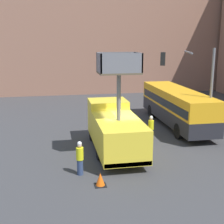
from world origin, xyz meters
The scene contains 8 objects.
ground_plane centered at (0.00, 0.00, 0.00)m, with size 120.00×120.00×0.00m, color #38383A.
building_backdrop_far centered at (0.00, 25.53, 7.42)m, with size 44.00×10.00×14.84m.
utility_truck centered at (-0.53, 0.02, 1.56)m, with size 2.58×7.18×6.18m.
city_bus centered at (5.48, 4.78, 1.76)m, with size 2.48×10.32×2.95m.
traffic_light_pole centered at (5.37, 1.67, 4.27)m, with size 3.54×3.29×6.32m.
road_worker_near_truck centered at (-2.96, -3.10, 0.91)m, with size 0.38×0.38×1.82m.
road_worker_directing centered at (2.34, 1.57, 0.88)m, with size 0.38×0.38×1.78m.
traffic_cone_near_truck centered at (-2.12, -4.53, 0.31)m, with size 0.57×0.57×0.65m.
Camera 1 is at (-4.12, -18.25, 6.96)m, focal length 50.00 mm.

